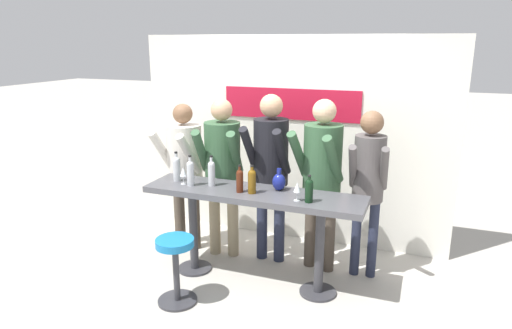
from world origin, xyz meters
The scene contains 18 objects.
ground_plane centered at (0.00, 0.00, 0.00)m, with size 40.00×40.00×0.00m, color #B2ADA3.
back_wall centered at (0.00, 1.25, 1.23)m, with size 3.79×0.12×2.46m.
tasting_table centered at (0.00, 0.00, 0.80)m, with size 2.19×0.52×0.97m.
bar_stool centered at (-0.53, -0.62, 0.42)m, with size 0.37×0.37×0.64m.
person_far_left centered at (-1.04, 0.49, 1.05)m, with size 0.52×0.61×1.71m.
person_left centered at (-0.53, 0.44, 1.11)m, with size 0.52×0.62×1.79m.
person_center_left centered at (0.00, 0.51, 1.16)m, with size 0.45×0.57×1.86m.
person_center centered at (0.56, 0.51, 1.13)m, with size 0.54×0.65×1.83m.
person_center_right centered at (1.03, 0.51, 1.10)m, with size 0.39×0.53×1.74m.
wine_bottle_0 centered at (0.01, -0.06, 1.10)m, with size 0.08×0.08×0.28m.
wine_bottle_1 centered at (-0.65, -0.06, 1.11)m, with size 0.07×0.07×0.32m.
wine_bottle_2 centered at (-0.11, -0.07, 1.09)m, with size 0.07×0.07×0.27m.
wine_bottle_3 centered at (0.58, -0.11, 1.09)m, with size 0.07×0.07×0.26m.
wine_bottle_4 centered at (-0.87, 0.03, 1.11)m, with size 0.08×0.08×0.31m.
wine_bottle_5 centered at (-0.45, 0.02, 1.11)m, with size 0.07×0.07×0.31m.
wine_glass_0 centered at (0.48, -0.11, 1.09)m, with size 0.07×0.07×0.18m.
wine_glass_1 centered at (-0.75, -0.04, 1.09)m, with size 0.07×0.07×0.18m.
decorative_vase centered at (0.22, 0.12, 1.06)m, with size 0.13×0.13×0.22m.
Camera 1 is at (1.53, -3.93, 2.39)m, focal length 32.00 mm.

